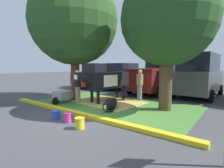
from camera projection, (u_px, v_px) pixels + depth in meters
ground_plane at (85, 115)px, 6.42m from camera, size 80.00×80.00×0.00m
grass_island at (113, 104)px, 8.11m from camera, size 7.41×4.07×0.02m
curb_yellow at (78, 113)px, 6.37m from camera, size 8.61×0.24×0.12m
hay_bedding at (108, 102)px, 8.54m from camera, size 3.40×2.67×0.04m
shade_tree_left at (74, 21)px, 8.89m from camera, size 4.53×4.53×6.39m
shade_tree_right at (168, 19)px, 6.70m from camera, size 3.71×3.71×5.51m
cow_holstein at (107, 81)px, 8.60m from camera, size 1.09×3.11×1.53m
calf_lying at (110, 104)px, 7.17m from camera, size 0.84×1.33×0.48m
person_handler at (140, 84)px, 8.84m from camera, size 0.35×0.45×1.62m
person_visitor_near at (78, 86)px, 8.26m from camera, size 0.40×0.40×1.61m
wheelbarrow at (63, 95)px, 8.41m from camera, size 0.78×1.62×0.63m
bucket_blue at (56, 115)px, 5.86m from camera, size 0.29×0.29×0.30m
bucket_pink at (68, 117)px, 5.54m from camera, size 0.28×0.28×0.32m
bucket_yellow at (80, 123)px, 4.97m from camera, size 0.29×0.29×0.33m
sedan_red at (98, 75)px, 14.93m from camera, size 2.19×4.48×2.02m
sedan_blue at (123, 76)px, 13.87m from camera, size 2.19×4.48×2.02m
pickup_truck_maroon at (157, 76)px, 11.83m from camera, size 2.42×5.49×2.42m
suv_dark_grey at (199, 75)px, 10.19m from camera, size 2.30×4.69×2.52m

